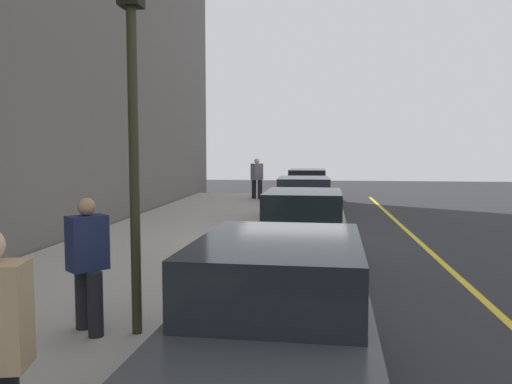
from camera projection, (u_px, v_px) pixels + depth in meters
ground_plane at (294, 248)px, 12.55m from camera, size 56.00×56.00×0.00m
sidewalk at (162, 242)px, 12.93m from camera, size 28.00×4.60×0.15m
lane_stripe_centre at (429, 251)px, 12.17m from camera, size 28.00×0.14×0.01m
snow_bank_curb at (264, 246)px, 12.24m from camera, size 8.48×0.56×0.22m
parked_car_red at (307, 186)px, 23.12m from camera, size 4.64×1.90×1.51m
parked_car_white at (303, 201)px, 16.32m from camera, size 4.47×1.98×1.51m
parked_car_green at (303, 227)px, 10.91m from camera, size 4.22×1.96×1.51m
parked_car_charcoal at (277, 318)px, 5.00m from camera, size 4.58×2.02×1.51m
pedestrian_navy_coat at (88, 261)px, 6.27m from camera, size 0.52×0.51×1.66m
pedestrian_grey_coat at (257, 177)px, 23.53m from camera, size 0.59×0.56×1.85m
traffic_light_pole at (132, 77)px, 6.05m from camera, size 0.35×0.26×4.60m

